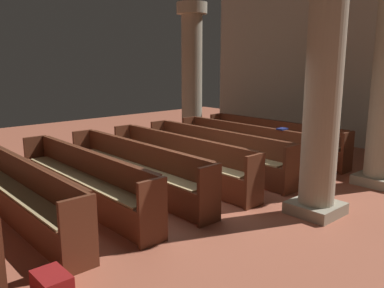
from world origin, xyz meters
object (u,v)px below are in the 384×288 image
at_px(pew_row_1, 246,143).
at_px(hymn_book, 282,129).
at_px(pew_row_6, 19,191).
at_px(pillar_far_side, 192,72).
at_px(lectern, 323,138).
at_px(kneeler_box_red, 52,286).
at_px(pew_row_3, 178,157).
at_px(pew_row_0, 273,138).
at_px(pew_row_5, 83,177).
at_px(pew_row_4, 135,166).
at_px(pew_row_2, 215,150).
at_px(pillar_aisle_rear, 324,83).

bearing_deg(pew_row_1, hymn_book, 13.11).
distance_m(pew_row_6, pillar_far_side, 6.56).
relative_size(lectern, kneeler_box_red, 2.55).
height_order(pew_row_1, pew_row_3, same).
distance_m(pew_row_0, pew_row_5, 5.04).
bearing_deg(pew_row_4, hymn_book, 75.47).
xyz_separation_m(pew_row_2, kneeler_box_red, (2.20, -4.49, -0.34)).
distance_m(pew_row_3, lectern, 4.04).
bearing_deg(kneeler_box_red, pew_row_0, 108.66).
bearing_deg(hymn_book, pillar_aisle_rear, -42.22).
height_order(pew_row_2, kneeler_box_red, pew_row_2).
height_order(pew_row_1, lectern, lectern).
distance_m(pew_row_4, hymn_book, 3.35).
relative_size(pew_row_4, hymn_book, 17.78).
bearing_deg(pew_row_2, pew_row_3, -90.00).
relative_size(pew_row_6, kneeler_box_red, 9.18).
bearing_deg(pew_row_2, pew_row_5, -90.00).
bearing_deg(kneeler_box_red, lectern, 100.52).
height_order(pew_row_5, pew_row_6, same).
relative_size(pillar_aisle_rear, kneeler_box_red, 9.11).
distance_m(pew_row_3, pew_row_5, 2.02).
xyz_separation_m(lectern, hymn_book, (0.02, -1.75, 0.44)).
bearing_deg(pew_row_2, pew_row_1, 90.00).
distance_m(pew_row_0, lectern, 1.24).
height_order(pew_row_2, pillar_aisle_rear, pillar_aisle_rear).
distance_m(pew_row_5, pillar_far_side, 5.69).
bearing_deg(pew_row_3, kneeler_box_red, -57.76).
bearing_deg(pew_row_6, pew_row_1, 90.00).
bearing_deg(pillar_aisle_rear, pew_row_5, -137.48).
height_order(pillar_aisle_rear, lectern, pillar_aisle_rear).
height_order(pew_row_0, hymn_book, hymn_book).
xyz_separation_m(hymn_book, kneeler_box_red, (1.36, -5.69, -0.76)).
distance_m(pew_row_1, lectern, 2.11).
bearing_deg(pew_row_6, pew_row_3, 90.00).
distance_m(pew_row_6, hymn_book, 5.32).
relative_size(pew_row_1, hymn_book, 17.78).
xyz_separation_m(pew_row_2, pillar_aisle_rear, (2.73, -0.52, 1.53)).
bearing_deg(pew_row_3, pillar_far_side, 134.12).
relative_size(pew_row_1, pew_row_2, 1.00).
bearing_deg(pillar_far_side, pew_row_2, -33.24).
xyz_separation_m(pew_row_1, pew_row_3, (0.00, -2.02, 0.00)).
bearing_deg(hymn_book, pew_row_6, -99.05).
height_order(pew_row_4, kneeler_box_red, pew_row_4).
relative_size(pew_row_5, lectern, 3.60).
bearing_deg(pew_row_1, pew_row_4, -90.00).
distance_m(pew_row_0, pew_row_2, 2.02).
xyz_separation_m(pew_row_4, pillar_far_side, (-2.68, 3.77, 1.53)).
distance_m(pew_row_0, pew_row_6, 6.05).
xyz_separation_m(pew_row_0, pew_row_5, (0.00, -5.04, 0.00)).
xyz_separation_m(pew_row_1, pillar_aisle_rear, (2.73, -1.53, 1.53)).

